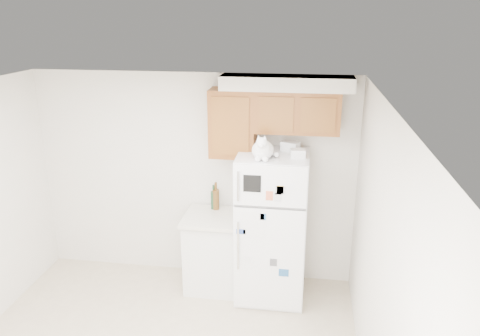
% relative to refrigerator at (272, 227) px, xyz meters
% --- Properties ---
extents(room_shell, '(3.84, 4.04, 2.52)m').
position_rel_refrigerator_xyz_m(room_shell, '(-0.85, -1.36, 0.82)').
color(room_shell, beige).
rests_on(room_shell, ground_plane).
extents(refrigerator, '(0.76, 0.78, 1.70)m').
position_rel_refrigerator_xyz_m(refrigerator, '(0.00, 0.00, 0.00)').
color(refrigerator, white).
rests_on(refrigerator, ground_plane).
extents(base_counter, '(0.64, 0.64, 0.92)m').
position_rel_refrigerator_xyz_m(base_counter, '(-0.69, 0.07, -0.39)').
color(base_counter, white).
rests_on(base_counter, ground_plane).
extents(cat, '(0.28, 0.40, 0.29)m').
position_rel_refrigerator_xyz_m(cat, '(-0.10, -0.19, 0.96)').
color(cat, white).
rests_on(cat, refrigerator).
extents(storage_box_back, '(0.22, 0.19, 0.10)m').
position_rel_refrigerator_xyz_m(storage_box_back, '(0.17, 0.17, 0.90)').
color(storage_box_back, white).
rests_on(storage_box_back, refrigerator).
extents(storage_box_front, '(0.16, 0.13, 0.09)m').
position_rel_refrigerator_xyz_m(storage_box_front, '(0.26, -0.08, 0.89)').
color(storage_box_front, white).
rests_on(storage_box_front, refrigerator).
extents(bottle_green, '(0.07, 0.07, 0.30)m').
position_rel_refrigerator_xyz_m(bottle_green, '(-0.71, 0.26, 0.22)').
color(bottle_green, '#19381E').
rests_on(bottle_green, base_counter).
extents(bottle_amber, '(0.08, 0.08, 0.33)m').
position_rel_refrigerator_xyz_m(bottle_amber, '(-0.68, 0.25, 0.24)').
color(bottle_amber, '#593814').
rests_on(bottle_amber, base_counter).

